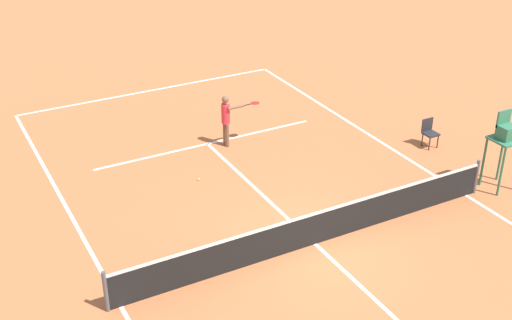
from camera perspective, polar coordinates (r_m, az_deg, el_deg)
The scene contains 7 objects.
ground_plane at distance 17.64m, azimuth 5.00°, elevation -7.06°, with size 60.00×60.00×0.00m, color #B76038.
court_lines at distance 17.64m, azimuth 5.00°, elevation -7.06°, with size 10.51×24.27×0.01m.
tennis_net at distance 17.37m, azimuth 5.07°, elevation -5.72°, with size 11.11×0.10×1.07m.
player_serving at distance 22.12m, azimuth -2.45°, elevation 3.72°, with size 1.30×0.55×1.77m.
tennis_ball at distance 20.49m, azimuth -4.88°, elevation -1.62°, with size 0.07×0.07×0.07m, color #CCE033.
umpire_chair at distance 20.60m, azimuth 20.30°, elevation 1.73°, with size 0.80×0.80×2.41m.
courtside_chair_mid at distance 22.98m, azimuth 14.43°, elevation 2.35°, with size 0.44×0.46×0.95m.
Camera 1 is at (8.20, 11.99, 10.01)m, focal length 47.39 mm.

